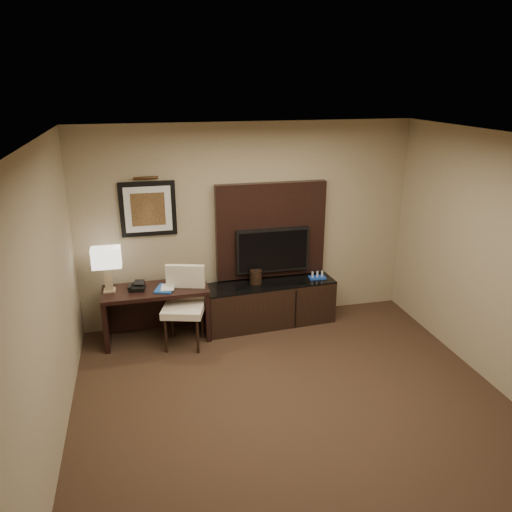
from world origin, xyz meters
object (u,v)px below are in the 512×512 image
object	(u,v)px
credenza	(270,303)
minibar_tray	(317,275)
desk_phone	(137,286)
tv	(273,250)
desk_chair	(184,308)
water_bottle	(187,279)
ice_bucket	(256,277)
table_lamp	(107,269)
desk	(157,314)

from	to	relation	value
credenza	minibar_tray	distance (m)	0.76
minibar_tray	desk_phone	bearing A→B (deg)	-178.07
credenza	minibar_tray	bearing A→B (deg)	-2.63
credenza	tv	size ratio (longest dim) A/B	1.75
desk_chair	credenza	bearing A→B (deg)	31.25
credenza	water_bottle	size ratio (longest dim) A/B	10.52
tv	ice_bucket	world-z (taller)	tv
table_lamp	water_bottle	bearing A→B (deg)	-1.22
credenza	tv	distance (m)	0.73
table_lamp	minibar_tray	xyz separation A→B (m)	(2.75, 0.04, -0.36)
table_lamp	desk_phone	distance (m)	0.42
water_bottle	minibar_tray	distance (m)	1.79
desk_chair	table_lamp	world-z (taller)	table_lamp
water_bottle	credenza	bearing A→B (deg)	2.34
desk_chair	water_bottle	size ratio (longest dim) A/B	6.14
credenza	ice_bucket	bearing A→B (deg)	165.84
desk	desk_phone	xyz separation A→B (m)	(-0.22, 0.01, 0.40)
table_lamp	ice_bucket	distance (m)	1.91
desk	minibar_tray	xyz separation A→B (m)	(2.20, 0.09, 0.29)
table_lamp	desk_chair	bearing A→B (deg)	-19.00
minibar_tray	credenza	bearing A→B (deg)	-178.90
water_bottle	minibar_tray	world-z (taller)	water_bottle
tv	ice_bucket	bearing A→B (deg)	-157.78
tv	desk_phone	distance (m)	1.84
desk_phone	water_bottle	bearing A→B (deg)	12.18
desk	ice_bucket	world-z (taller)	ice_bucket
desk_chair	minibar_tray	world-z (taller)	desk_chair
credenza	table_lamp	xyz separation A→B (m)	(-2.08, -0.02, 0.70)
credenza	desk_chair	world-z (taller)	desk_chair
credenza	desk	bearing A→B (deg)	179.15
desk_chair	minibar_tray	bearing A→B (deg)	26.31
desk_phone	table_lamp	bearing A→B (deg)	-177.36
tv	water_bottle	bearing A→B (deg)	-171.04
desk	minibar_tray	world-z (taller)	desk
table_lamp	ice_bucket	world-z (taller)	table_lamp
desk	tv	size ratio (longest dim) A/B	1.32
tv	desk_chair	world-z (taller)	tv
desk	ice_bucket	size ratio (longest dim) A/B	7.20
tv	water_bottle	world-z (taller)	tv
desk_chair	water_bottle	world-z (taller)	desk_chair
desk	credenza	bearing A→B (deg)	2.28
desk_chair	ice_bucket	world-z (taller)	desk_chair
tv	desk_phone	xyz separation A→B (m)	(-1.81, -0.21, -0.27)
credenza	table_lamp	world-z (taller)	table_lamp
desk_chair	tv	bearing A→B (deg)	36.27
water_bottle	table_lamp	bearing A→B (deg)	178.78
table_lamp	desk	bearing A→B (deg)	-5.37
desk_chair	water_bottle	distance (m)	0.40
tv	credenza	bearing A→B (deg)	-114.67
desk_phone	ice_bucket	distance (m)	1.56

